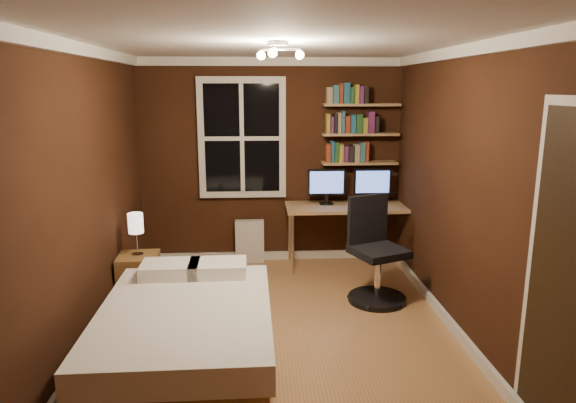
{
  "coord_description": "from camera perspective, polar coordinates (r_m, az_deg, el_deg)",
  "views": [
    {
      "loc": [
        -0.17,
        -4.19,
        2.15
      ],
      "look_at": [
        0.11,
        0.45,
        1.12
      ],
      "focal_mm": 32.0,
      "sensor_mm": 36.0,
      "label": 1
    }
  ],
  "objects": [
    {
      "name": "floor",
      "position": [
        4.71,
        -1.06,
        -14.61
      ],
      "size": [
        4.2,
        4.2,
        0.0
      ],
      "primitive_type": "plane",
      "color": "#99683D",
      "rests_on": "ground"
    },
    {
      "name": "wall_back",
      "position": [
        6.36,
        -1.9,
        4.39
      ],
      "size": [
        3.2,
        0.04,
        2.5
      ],
      "primitive_type": "cube",
      "color": "black",
      "rests_on": "ground"
    },
    {
      "name": "wall_left",
      "position": [
        4.52,
        -21.85,
        0.13
      ],
      "size": [
        0.04,
        4.2,
        2.5
      ],
      "primitive_type": "cube",
      "color": "black",
      "rests_on": "ground"
    },
    {
      "name": "wall_right",
      "position": [
        4.64,
        19.04,
        0.64
      ],
      "size": [
        0.04,
        4.2,
        2.5
      ],
      "primitive_type": "cube",
      "color": "black",
      "rests_on": "ground"
    },
    {
      "name": "ceiling",
      "position": [
        4.21,
        -1.21,
        17.3
      ],
      "size": [
        3.2,
        4.2,
        0.02
      ],
      "primitive_type": "cube",
      "color": "white",
      "rests_on": "wall_back"
    },
    {
      "name": "window",
      "position": [
        6.29,
        -5.13,
        7.01
      ],
      "size": [
        1.06,
        0.06,
        1.46
      ],
      "primitive_type": "cube",
      "color": "silver",
      "rests_on": "wall_back"
    },
    {
      "name": "door",
      "position": [
        3.37,
        28.65,
        -8.62
      ],
      "size": [
        0.03,
        0.82,
        2.05
      ],
      "primitive_type": null,
      "color": "black",
      "rests_on": "ground"
    },
    {
      "name": "ceiling_fixture",
      "position": [
        4.1,
        -1.14,
        16.02
      ],
      "size": [
        0.44,
        0.44,
        0.18
      ],
      "primitive_type": null,
      "color": "beige",
      "rests_on": "ceiling"
    },
    {
      "name": "bookshelf_lower",
      "position": [
        6.36,
        7.93,
        4.28
      ],
      "size": [
        0.92,
        0.22,
        0.03
      ],
      "primitive_type": "cube",
      "color": "#A77F51",
      "rests_on": "wall_back"
    },
    {
      "name": "books_row_lower",
      "position": [
        6.34,
        7.97,
        5.45
      ],
      "size": [
        0.54,
        0.16,
        0.23
      ],
      "primitive_type": null,
      "color": "maroon",
      "rests_on": "bookshelf_lower"
    },
    {
      "name": "bookshelf_middle",
      "position": [
        6.32,
        8.03,
        7.43
      ],
      "size": [
        0.92,
        0.22,
        0.03
      ],
      "primitive_type": "cube",
      "color": "#A77F51",
      "rests_on": "wall_back"
    },
    {
      "name": "books_row_middle",
      "position": [
        6.31,
        8.06,
        8.6
      ],
      "size": [
        0.66,
        0.16,
        0.23
      ],
      "primitive_type": null,
      "color": "#1A5376",
      "rests_on": "bookshelf_middle"
    },
    {
      "name": "bookshelf_upper",
      "position": [
        6.3,
        8.13,
        10.6
      ],
      "size": [
        0.92,
        0.22,
        0.03
      ],
      "primitive_type": "cube",
      "color": "#A77F51",
      "rests_on": "wall_back"
    },
    {
      "name": "books_row_upper",
      "position": [
        6.29,
        8.16,
        11.78
      ],
      "size": [
        0.48,
        0.16,
        0.23
      ],
      "primitive_type": null,
      "color": "#214F24",
      "rests_on": "bookshelf_upper"
    },
    {
      "name": "bed",
      "position": [
        4.24,
        -11.19,
        -14.13
      ],
      "size": [
        1.34,
        1.84,
        0.62
      ],
      "rotation": [
        0.0,
        0.0,
        0.01
      ],
      "color": "brown",
      "rests_on": "ground"
    },
    {
      "name": "nightstand",
      "position": [
        5.5,
        -16.2,
        -8.2
      ],
      "size": [
        0.42,
        0.42,
        0.5
      ],
      "primitive_type": "cube",
      "rotation": [
        0.0,
        0.0,
        0.06
      ],
      "color": "brown",
      "rests_on": "ground"
    },
    {
      "name": "bedside_lamp",
      "position": [
        5.36,
        -16.5,
        -3.53
      ],
      "size": [
        0.15,
        0.15,
        0.44
      ],
      "primitive_type": null,
      "color": "beige",
      "rests_on": "nightstand"
    },
    {
      "name": "radiator",
      "position": [
        6.47,
        -4.27,
        -4.42
      ],
      "size": [
        0.36,
        0.12,
        0.53
      ],
      "primitive_type": "cube",
      "color": "silver",
      "rests_on": "ground"
    },
    {
      "name": "desk",
      "position": [
        6.25,
        7.14,
        -0.97
      ],
      "size": [
        1.6,
        0.6,
        0.76
      ],
      "color": "#A77F51",
      "rests_on": "ground"
    },
    {
      "name": "monitor_left",
      "position": [
        6.22,
        4.3,
        1.64
      ],
      "size": [
        0.46,
        0.12,
        0.43
      ],
      "primitive_type": null,
      "color": "black",
      "rests_on": "desk"
    },
    {
      "name": "monitor_right",
      "position": [
        6.32,
        9.34,
        1.68
      ],
      "size": [
        0.46,
        0.12,
        0.43
      ],
      "primitive_type": null,
      "color": "black",
      "rests_on": "desk"
    },
    {
      "name": "desk_lamp",
      "position": [
        6.24,
        13.97,
        1.37
      ],
      "size": [
        0.14,
        0.32,
        0.44
      ],
      "primitive_type": null,
      "color": "silver",
      "rests_on": "desk"
    },
    {
      "name": "office_chair",
      "position": [
        5.36,
        9.66,
        -6.5
      ],
      "size": [
        0.63,
        0.63,
        1.08
      ],
      "rotation": [
        0.0,
        0.0,
        0.39
      ],
      "color": "black",
      "rests_on": "ground"
    }
  ]
}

